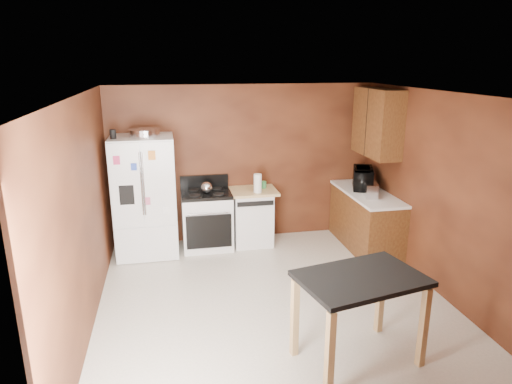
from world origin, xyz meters
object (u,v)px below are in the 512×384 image
object	(u,v)px
toaster	(371,190)
roasting_pan	(144,133)
dishwasher	(252,216)
green_canister	(263,185)
microwave	(363,179)
island	(360,290)
paper_towel	(258,183)
pen_cup	(113,134)
refrigerator	(145,197)
kettle	(207,188)
gas_range	(207,219)

from	to	relation	value
toaster	roasting_pan	bearing A→B (deg)	-175.18
dishwasher	toaster	bearing A→B (deg)	-24.22
roasting_pan	green_canister	distance (m)	2.01
microwave	dishwasher	xyz separation A→B (m)	(-1.73, 0.28, -0.60)
roasting_pan	island	xyz separation A→B (m)	(2.03, -3.05, -1.09)
paper_towel	pen_cup	bearing A→B (deg)	-178.29
pen_cup	refrigerator	xyz separation A→B (m)	(0.37, 0.12, -0.96)
paper_towel	refrigerator	xyz separation A→B (m)	(-1.70, 0.06, -0.13)
pen_cup	refrigerator	bearing A→B (deg)	18.72
refrigerator	dishwasher	size ratio (longest dim) A/B	2.02
kettle	gas_range	world-z (taller)	gas_range
pen_cup	gas_range	world-z (taller)	pen_cup
roasting_pan	pen_cup	bearing A→B (deg)	-166.17
pen_cup	refrigerator	distance (m)	1.04
dishwasher	paper_towel	bearing A→B (deg)	-65.85
roasting_pan	island	distance (m)	3.82
paper_towel	gas_range	xyz separation A→B (m)	(-0.79, 0.12, -0.57)
roasting_pan	dishwasher	world-z (taller)	roasting_pan
refrigerator	dishwasher	bearing A→B (deg)	2.99
pen_cup	toaster	world-z (taller)	pen_cup
roasting_pan	kettle	size ratio (longest dim) A/B	2.43
roasting_pan	pen_cup	distance (m)	0.43
paper_towel	toaster	distance (m)	1.70
refrigerator	island	world-z (taller)	refrigerator
kettle	microwave	bearing A→B (deg)	-4.21
paper_towel	green_canister	size ratio (longest dim) A/B	2.70
island	paper_towel	bearing A→B (deg)	97.36
pen_cup	green_canister	xyz separation A→B (m)	(2.20, 0.29, -0.92)
microwave	gas_range	bearing A→B (deg)	105.01
toaster	gas_range	distance (m)	2.54
green_canister	toaster	bearing A→B (deg)	-29.73
kettle	refrigerator	size ratio (longest dim) A/B	0.10
roasting_pan	green_canister	world-z (taller)	roasting_pan
paper_towel	toaster	size ratio (longest dim) A/B	1.02
pen_cup	island	world-z (taller)	pen_cup
pen_cup	dishwasher	bearing A→B (deg)	5.98
paper_towel	island	world-z (taller)	paper_towel
refrigerator	microwave	bearing A→B (deg)	-3.25
roasting_pan	paper_towel	world-z (taller)	roasting_pan
gas_range	microwave	bearing A→B (deg)	-5.86
kettle	paper_towel	size ratio (longest dim) A/B	0.63
pen_cup	island	xyz separation A→B (m)	(2.45, -2.94, -1.10)
island	toaster	bearing A→B (deg)	63.46
roasting_pan	island	size ratio (longest dim) A/B	0.34
roasting_pan	kettle	world-z (taller)	roasting_pan
toaster	island	xyz separation A→B (m)	(-1.20, -2.41, -0.24)
pen_cup	island	bearing A→B (deg)	-50.21
paper_towel	island	bearing A→B (deg)	-82.64
green_canister	microwave	xyz separation A→B (m)	(1.52, -0.36, 0.11)
roasting_pan	pen_cup	world-z (taller)	pen_cup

